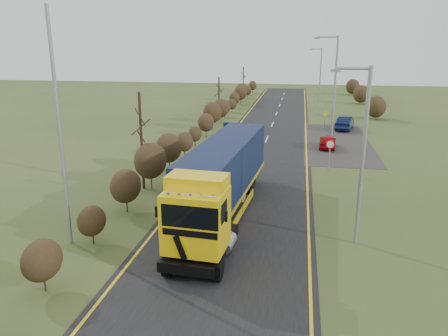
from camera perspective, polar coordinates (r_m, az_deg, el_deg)
The scene contains 14 objects.
ground at distance 22.92m, azimuth 1.62°, elevation -6.71°, with size 160.00×160.00×0.00m, color #3C4E21.
road at distance 32.31m, azimuth 4.20°, elevation 0.07°, with size 8.00×120.00×0.02m, color black.
layby at distance 42.02m, azimuth 14.48°, elevation 3.33°, with size 6.00×18.00×0.02m, color #312E2B.
lane_markings at distance 32.01m, azimuth 4.14°, elevation -0.04°, with size 7.52×116.00×0.01m.
hedgerow at distance 31.05m, azimuth -7.23°, elevation 2.40°, with size 2.24×102.04×6.05m.
lorry at distance 22.49m, azimuth -0.27°, elevation -1.12°, with size 3.21×14.21×3.92m.
car_red_hatchback at distance 39.27m, azimuth 13.37°, elevation 3.40°, with size 1.39×3.45×1.17m, color #A5080F.
car_blue_sedan at distance 48.30m, azimuth 15.51°, elevation 5.70°, with size 1.51×4.32×1.42m, color #091535.
streetlight_near at distance 19.83m, azimuth 17.50°, elevation 2.18°, with size 1.70×0.18×7.96m.
streetlight_mid at distance 38.50m, azimuth 14.07°, elevation 10.16°, with size 2.02×0.19×9.51m.
streetlight_far at distance 64.08m, azimuth 12.38°, elevation 11.74°, with size 1.76×0.18×8.25m.
left_pole at distance 19.97m, azimuth -20.66°, elevation 4.40°, with size 0.16×0.16×10.36m, color #929497.
speed_sign at distance 31.61m, azimuth 13.66°, elevation 2.36°, with size 0.65×0.10×2.35m.
warning_board at distance 49.96m, azimuth 13.07°, elevation 6.50°, with size 0.63×0.11×1.65m.
Camera 1 is at (3.01, -20.94, 8.83)m, focal length 35.00 mm.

